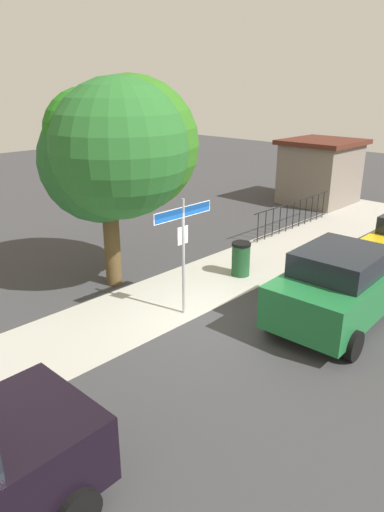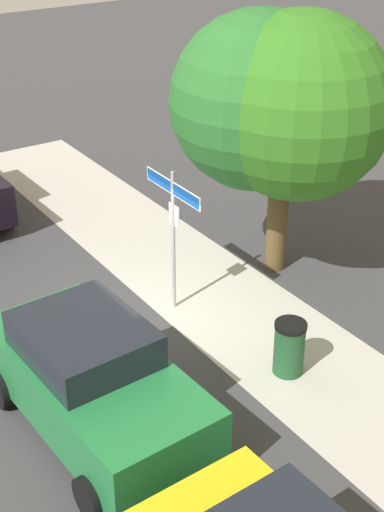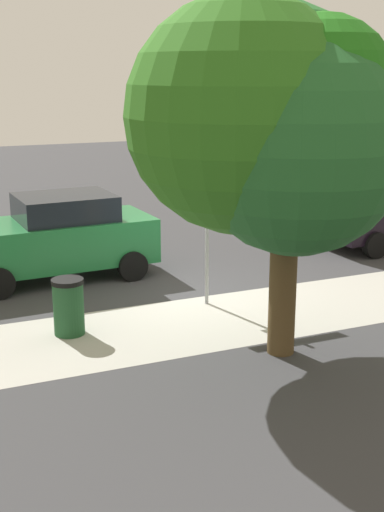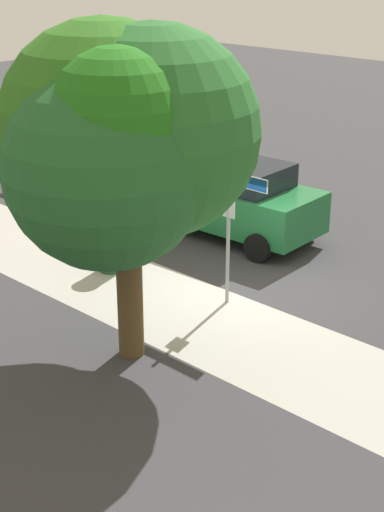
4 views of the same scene
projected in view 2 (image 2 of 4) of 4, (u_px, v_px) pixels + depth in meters
name	position (u px, v px, depth m)	size (l,w,h in m)	color
ground_plane	(161.00, 316.00, 14.16)	(60.00, 60.00, 0.00)	#38383A
sidewalk_strip	(280.00, 344.00, 13.33)	(24.00, 2.60, 0.00)	#AAA89E
street_sign	(173.00, 212.00, 13.48)	(1.76, 0.07, 2.82)	#9EA0A5
shade_tree	(286.00, 104.00, 13.84)	(4.11, 4.22, 5.46)	#4D3B21
car_green	(93.00, 380.00, 10.99)	(4.24, 2.23, 1.81)	#1E6C36
trash_bin	(289.00, 348.00, 12.42)	(0.55, 0.55, 0.98)	#1E4C28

